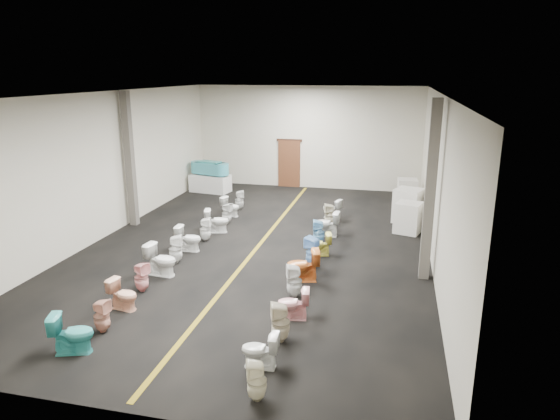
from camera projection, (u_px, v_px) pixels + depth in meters
The scene contains 41 objects.
floor at pixel (260, 244), 15.22m from camera, with size 16.00×16.00×0.00m, color black.
ceiling at pixel (258, 93), 14.01m from camera, with size 16.00×16.00×0.00m, color black.
wall_back at pixel (307, 138), 22.12m from camera, with size 10.00×10.00×0.00m, color beige.
wall_front at pixel (110, 278), 7.11m from camera, with size 10.00×10.00×0.00m, color beige.
wall_left at pixel (106, 165), 15.71m from camera, with size 16.00×16.00×0.00m, color beige.
wall_right at pixel (437, 180), 13.52m from camera, with size 16.00×16.00×0.00m, color beige.
aisle_stripe at pixel (260, 244), 15.22m from camera, with size 0.12×15.60×0.01m, color olive.
back_door at pixel (289, 164), 22.56m from camera, with size 1.00×0.10×2.10m, color #562D19.
door_frame at pixel (289, 140), 22.28m from camera, with size 1.15×0.08×0.10m, color #331C11.
column_left at pixel (130, 160), 16.59m from camera, with size 0.25×0.25×4.50m, color #59544C.
column_right at pixel (430, 192), 12.16m from camera, with size 0.25×0.25×4.50m, color #59544C.
display_table at pixel (210, 183), 21.75m from camera, with size 1.68×0.84×0.75m, color white.
bathtub at pixel (210, 168), 21.57m from camera, with size 1.82×0.98×0.55m.
appliance_crate_a at pixel (408, 218), 16.20m from camera, with size 0.78×0.78×1.00m, color silver.
appliance_crate_b at pixel (408, 206), 17.30m from camera, with size 0.86×0.86×1.18m, color silver.
appliance_crate_c at pixel (407, 202), 18.35m from camera, with size 0.82×0.82×0.92m, color silver.
appliance_crate_d at pixel (407, 192), 19.51m from camera, with size 0.73×0.73×1.05m, color silver.
toilet_left_0 at pixel (72, 333), 9.26m from camera, with size 0.44×0.77×0.79m, color teal.
toilet_left_1 at pixel (102, 316), 10.01m from camera, with size 0.32×0.32×0.70m, color #DD9B84.
toilet_left_2 at pixel (123, 295), 10.98m from camera, with size 0.39×0.68×0.69m, color #FDBA97.
toilet_left_3 at pixel (141, 277), 11.86m from camera, with size 0.33×0.34×0.73m, color #F5A6A6.
toilet_left_4 at pixel (161, 260), 12.81m from camera, with size 0.46×0.82×0.83m, color white.
toilet_left_5 at pixel (176, 249), 13.63m from camera, with size 0.36×0.37×0.79m, color white.
toilet_left_6 at pixel (189, 238), 14.57m from camera, with size 0.42×0.74×0.75m, color white.
toilet_left_7 at pixel (205, 229), 15.44m from camera, with size 0.33×0.34×0.74m, color white.
toilet_left_8 at pixel (217, 221), 16.25m from camera, with size 0.44×0.77×0.78m, color white.
toilet_left_9 at pixel (227, 213), 17.18m from camera, with size 0.33×0.33×0.73m, color silver.
toilet_left_10 at pixel (230, 207), 18.09m from camera, with size 0.39×0.69×0.70m, color white.
toilet_left_11 at pixel (239, 200), 18.97m from camera, with size 0.33×0.34×0.73m, color white.
toilet_right_0 at pixel (257, 381), 7.91m from camera, with size 0.32×0.32×0.70m, color beige.
toilet_right_1 at pixel (260, 350), 8.80m from camera, with size 0.38×0.67×0.68m, color silver.
toilet_right_2 at pixel (281, 322), 9.65m from camera, with size 0.36×0.37×0.81m, color beige.
toilet_right_3 at pixel (293, 304), 10.54m from camera, with size 0.39×0.68×0.69m, color #F8A9AD.
toilet_right_4 at pixel (294, 281), 11.57m from camera, with size 0.36×0.36×0.79m, color silver.
toilet_right_5 at pixel (303, 266), 12.44m from camera, with size 0.46×0.81×0.83m, color orange.
toilet_right_6 at pixel (313, 252), 13.32m from camera, with size 0.38×0.39×0.85m, color #7CB4F0.
toilet_right_7 at pixel (320, 244), 14.21m from camera, with size 0.37×0.65×0.67m, color #E5DB58.
toilet_right_8 at pixel (319, 232), 15.09m from camera, with size 0.35×0.35×0.77m, color #7DBDEC.
toilet_right_9 at pixel (327, 224), 15.87m from camera, with size 0.46×0.80×0.81m, color white.
toilet_right_10 at pixel (330, 215), 16.82m from camera, with size 0.36×0.37×0.80m, color beige.
toilet_right_11 at pixel (332, 209), 17.83m from camera, with size 0.39×0.69×0.70m, color white.
Camera 1 is at (3.87, -13.86, 5.09)m, focal length 32.00 mm.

